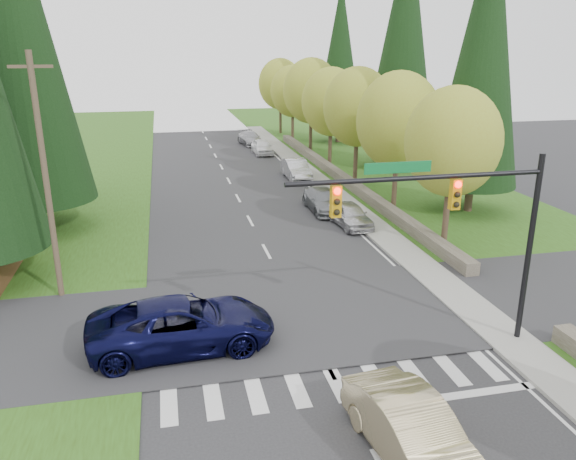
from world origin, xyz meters
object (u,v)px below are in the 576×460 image
object	(u,v)px
suv_navy	(182,324)
parked_car_e	(250,138)
parked_car_b	(323,200)
parked_car_d	(262,147)
sedan_champagne	(413,432)
parked_car_c	(296,169)
parked_car_a	(350,215)

from	to	relation	value
suv_navy	parked_car_e	distance (m)	42.93
parked_car_b	parked_car_d	size ratio (longest dim) A/B	1.12
sedan_champagne	parked_car_d	xyz separation A→B (m)	(3.77, 43.29, -0.10)
suv_navy	parked_car_c	world-z (taller)	suv_navy
sedan_champagne	parked_car_b	xyz separation A→B (m)	(4.12, 22.63, -0.13)
parked_car_d	parked_car_e	xyz separation A→B (m)	(-0.30, 5.70, -0.02)
suv_navy	parked_car_b	world-z (taller)	suv_navy
parked_car_a	parked_car_c	size ratio (longest dim) A/B	0.88
sedan_champagne	parked_car_b	world-z (taller)	sedan_champagne
suv_navy	parked_car_b	size ratio (longest dim) A/B	1.35
suv_navy	parked_car_c	xyz separation A→B (m)	(10.00, 24.95, -0.12)
parked_car_c	parked_car_d	bearing A→B (deg)	93.82
sedan_champagne	parked_car_e	xyz separation A→B (m)	(3.47, 49.00, -0.12)
sedan_champagne	suv_navy	xyz separation A→B (m)	(-5.46, 7.01, 0.08)
parked_car_d	parked_car_e	bearing A→B (deg)	91.90
suv_navy	parked_car_a	world-z (taller)	suv_navy
suv_navy	parked_car_b	bearing A→B (deg)	-34.74
sedan_champagne	parked_car_e	distance (m)	49.12
sedan_champagne	suv_navy	distance (m)	8.88
parked_car_c	parked_car_d	xyz separation A→B (m)	(-0.77, 11.34, -0.05)
sedan_champagne	parked_car_d	distance (m)	43.46
sedan_champagne	parked_car_d	size ratio (longest dim) A/B	1.17
parked_car_b	parked_car_e	world-z (taller)	parked_car_e
suv_navy	parked_car_c	distance (m)	26.88
parked_car_a	parked_car_b	distance (m)	3.54
parked_car_c	parked_car_e	distance (m)	17.08
parked_car_a	suv_navy	bearing A→B (deg)	-134.70
parked_car_c	sedan_champagne	bearing A→B (deg)	-98.15
sedan_champagne	suv_navy	size ratio (longest dim) A/B	0.77
suv_navy	parked_car_b	distance (m)	18.33
parked_car_a	parked_car_b	size ratio (longest dim) A/B	0.87
parked_car_a	parked_car_c	world-z (taller)	parked_car_c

